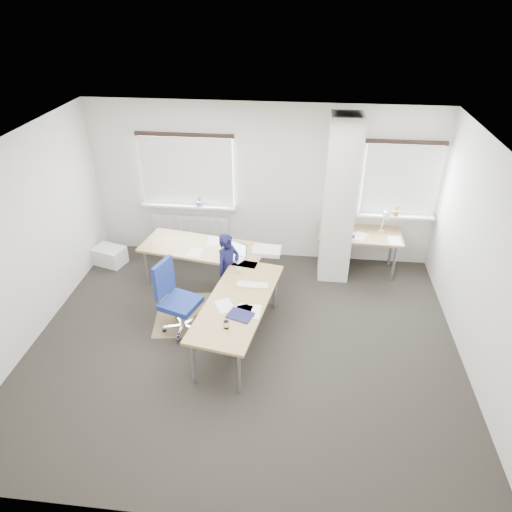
# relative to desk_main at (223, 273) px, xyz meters

# --- Properties ---
(ground) EXTENTS (6.00, 6.00, 0.00)m
(ground) POSITION_rel_desk_main_xyz_m (0.41, -0.73, -0.69)
(ground) COLOR black
(ground) RESTS_ON ground
(room_shell) EXTENTS (6.04, 5.04, 2.82)m
(room_shell) POSITION_rel_desk_main_xyz_m (0.59, -0.28, 1.05)
(room_shell) COLOR silver
(room_shell) RESTS_ON ground
(floor_mat) EXTENTS (1.44, 1.27, 0.01)m
(floor_mat) POSITION_rel_desk_main_xyz_m (-0.38, -0.15, -0.69)
(floor_mat) COLOR olive
(floor_mat) RESTS_ON ground
(white_crate) EXTENTS (0.61, 0.51, 0.32)m
(white_crate) POSITION_rel_desk_main_xyz_m (-2.29, 1.13, -0.53)
(white_crate) COLOR white
(white_crate) RESTS_ON ground
(desk_main) EXTENTS (2.40, 2.98, 0.96)m
(desk_main) POSITION_rel_desk_main_xyz_m (0.00, 0.00, 0.00)
(desk_main) COLOR olive
(desk_main) RESTS_ON ground
(desk_side) EXTENTS (1.42, 0.75, 1.22)m
(desk_side) POSITION_rel_desk_main_xyz_m (2.14, 1.42, -0.01)
(desk_side) COLOR olive
(desk_side) RESTS_ON ground
(task_chair) EXTENTS (0.64, 0.62, 1.12)m
(task_chair) POSITION_rel_desk_main_xyz_m (-0.56, -0.52, -0.38)
(task_chair) COLOR navy
(task_chair) RESTS_ON ground
(person) EXTENTS (0.49, 0.53, 1.22)m
(person) POSITION_rel_desk_main_xyz_m (0.04, 0.24, -0.08)
(person) COLOR black
(person) RESTS_ON ground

